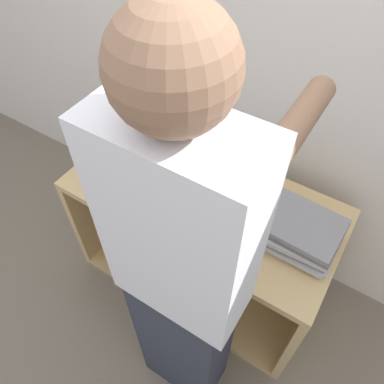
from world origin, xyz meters
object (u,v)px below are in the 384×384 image
(laptop_open, at_px, (210,181))
(laptop_stack_left, at_px, (130,153))
(laptop_stack_right, at_px, (290,228))
(person, at_px, (183,283))

(laptop_open, distance_m, laptop_stack_left, 0.41)
(laptop_stack_left, bearing_deg, laptop_stack_right, 0.14)
(laptop_stack_left, distance_m, person, 0.80)
(laptop_stack_left, height_order, person, person)
(person, bearing_deg, laptop_stack_left, 142.05)
(laptop_stack_right, xyz_separation_m, person, (-0.19, -0.48, 0.14))
(laptop_open, xyz_separation_m, person, (0.22, -0.54, 0.15))
(laptop_stack_right, distance_m, person, 0.54)
(laptop_open, height_order, laptop_stack_right, laptop_open)
(laptop_open, relative_size, person, 0.21)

